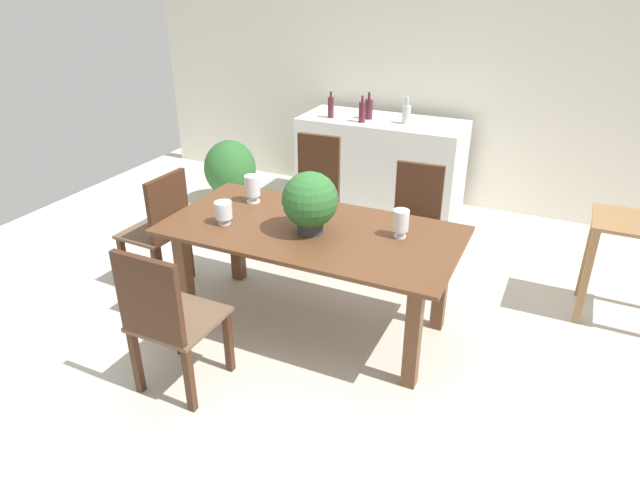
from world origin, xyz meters
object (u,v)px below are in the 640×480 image
at_px(chair_head_end, 161,225).
at_px(side_table, 636,248).
at_px(kitchen_counter, 380,165).
at_px(wine_bottle_clear, 369,109).
at_px(chair_far_right, 414,218).
at_px(crystal_vase_center_near, 401,221).
at_px(dining_table, 311,245).
at_px(chair_far_left, 314,194).
at_px(flower_centerpiece, 310,201).
at_px(wine_bottle_green, 331,107).
at_px(crystal_vase_left, 223,211).
at_px(potted_plant_floor, 230,170).
at_px(wine_bottle_tall, 406,114).
at_px(crystal_vase_right, 252,187).
at_px(wine_bottle_dark, 362,112).
at_px(chair_near_left, 166,316).
at_px(wine_glass, 298,199).

bearing_deg(chair_head_end, side_table, 109.95).
height_order(kitchen_counter, wine_bottle_clear, wine_bottle_clear).
height_order(chair_far_right, side_table, chair_far_right).
bearing_deg(crystal_vase_center_near, dining_table, -167.77).
xyz_separation_m(chair_far_left, flower_centerpiece, (0.47, -1.05, 0.41)).
xyz_separation_m(chair_far_right, side_table, (1.57, 0.05, 0.04)).
relative_size(kitchen_counter, wine_bottle_green, 6.35).
bearing_deg(crystal_vase_left, potted_plant_floor, 122.81).
relative_size(flower_centerpiece, wine_bottle_tall, 1.63).
relative_size(chair_head_end, crystal_vase_right, 4.65).
height_order(chair_far_left, wine_bottle_dark, wine_bottle_dark).
bearing_deg(flower_centerpiece, wine_bottle_tall, 91.14).
bearing_deg(crystal_vase_center_near, wine_bottle_green, 124.84).
relative_size(wine_bottle_tall, wine_bottle_clear, 0.97).
height_order(flower_centerpiece, crystal_vase_left, flower_centerpiece).
height_order(dining_table, wine_bottle_tall, wine_bottle_tall).
relative_size(chair_far_left, crystal_vase_center_near, 5.64).
bearing_deg(wine_bottle_tall, kitchen_counter, 168.78).
height_order(chair_far_left, crystal_vase_left, chair_far_left).
height_order(chair_far_left, crystal_vase_right, chair_far_left).
distance_m(dining_table, kitchen_counter, 2.23).
distance_m(flower_centerpiece, wine_bottle_dark, 2.13).
bearing_deg(chair_near_left, crystal_vase_right, -82.89).
bearing_deg(crystal_vase_right, crystal_vase_center_near, -5.31).
height_order(crystal_vase_left, crystal_vase_right, crystal_vase_right).
height_order(chair_far_right, kitchen_counter, kitchen_counter).
bearing_deg(chair_near_left, chair_far_right, -113.74).
relative_size(wine_bottle_dark, wine_bottle_clear, 0.98).
relative_size(crystal_vase_right, wine_bottle_clear, 0.78).
height_order(wine_bottle_tall, wine_bottle_clear, wine_bottle_clear).
xyz_separation_m(dining_table, crystal_vase_center_near, (0.57, 0.12, 0.24)).
height_order(wine_glass, wine_bottle_clear, wine_bottle_clear).
bearing_deg(wine_bottle_dark, chair_far_right, -50.42).
bearing_deg(wine_glass, chair_head_end, -168.96).
distance_m(kitchen_counter, side_table, 2.58).
bearing_deg(wine_bottle_clear, wine_glass, -83.64).
relative_size(crystal_vase_center_near, wine_bottle_clear, 0.72).
xyz_separation_m(dining_table, wine_bottle_clear, (-0.42, 2.18, 0.41)).
distance_m(flower_centerpiece, side_table, 2.30).
distance_m(flower_centerpiece, wine_glass, 0.36).
distance_m(chair_near_left, wine_bottle_tall, 3.22).
bearing_deg(wine_bottle_dark, chair_head_end, -112.68).
height_order(crystal_vase_right, potted_plant_floor, crystal_vase_right).
xyz_separation_m(chair_head_end, crystal_vase_center_near, (1.86, 0.13, 0.34)).
xyz_separation_m(crystal_vase_left, crystal_vase_center_near, (1.14, 0.30, 0.02)).
bearing_deg(chair_far_right, flower_centerpiece, -115.00).
distance_m(wine_bottle_clear, side_table, 2.73).
xyz_separation_m(flower_centerpiece, wine_glass, (-0.22, 0.26, -0.12)).
xyz_separation_m(wine_bottle_dark, side_table, (2.44, -1.00, -0.48)).
bearing_deg(potted_plant_floor, wine_bottle_dark, 13.90).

